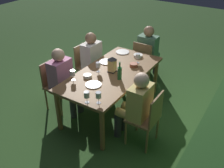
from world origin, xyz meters
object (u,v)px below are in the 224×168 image
at_px(wine_glass_e, 98,65).
at_px(plate_a, 93,85).
at_px(plate_c, 106,62).
at_px(wine_glass_c, 138,57).
at_px(chair_side_right_b, 148,117).
at_px(wine_glass_d, 87,95).
at_px(lantern_centerpiece, 112,63).
at_px(plate_b, 123,52).
at_px(wine_glass_a, 98,96).
at_px(bowl_bread, 87,76).
at_px(person_in_mustard, 136,104).
at_px(chair_side_left_b, 56,83).
at_px(person_in_cream, 94,59).
at_px(chair_head_near, 144,60).
at_px(bowl_salad, 134,65).
at_px(dining_table, 112,75).
at_px(wine_glass_b, 73,73).
at_px(green_bottle_on_table, 120,73).
at_px(bowl_olives, 138,56).
at_px(person_in_green, 149,50).
at_px(person_in_pink, 64,78).
at_px(chair_side_left_a, 87,64).

height_order(wine_glass_e, plate_a, wine_glass_e).
bearing_deg(plate_c, wine_glass_c, 120.26).
distance_m(chair_side_right_b, wine_glass_d, 0.92).
relative_size(lantern_centerpiece, plate_b, 1.05).
relative_size(wine_glass_a, wine_glass_d, 1.00).
height_order(wine_glass_a, bowl_bread, wine_glass_a).
bearing_deg(person_in_mustard, chair_side_left_b, -90.00).
bearing_deg(person_in_cream, lantern_centerpiece, 58.12).
bearing_deg(wine_glass_d, chair_head_near, -175.21).
xyz_separation_m(plate_c, bowl_salad, (-0.11, 0.48, 0.02)).
relative_size(wine_glass_a, plate_c, 0.68).
height_order(wine_glass_e, plate_c, wine_glass_e).
bearing_deg(wine_glass_c, wine_glass_d, -0.48).
relative_size(chair_side_left_b, person_in_cream, 0.76).
height_order(dining_table, wine_glass_e, wine_glass_e).
distance_m(person_in_cream, wine_glass_c, 0.90).
bearing_deg(wine_glass_b, person_in_mustard, 95.81).
xyz_separation_m(chair_head_near, wine_glass_e, (1.32, -0.20, 0.38)).
relative_size(green_bottle_on_table, wine_glass_d, 1.72).
relative_size(chair_head_near, chair_side_left_b, 1.00).
bearing_deg(lantern_centerpiece, bowl_olives, 173.04).
relative_size(wine_glass_e, bowl_olives, 1.03).
xyz_separation_m(plate_b, bowl_bread, (1.12, 0.02, 0.02)).
bearing_deg(person_in_green, person_in_mustard, 20.16).
bearing_deg(person_in_mustard, person_in_pink, -90.00).
relative_size(chair_side_right_b, wine_glass_e, 5.15).
relative_size(person_in_cream, wine_glass_d, 6.80).
distance_m(chair_side_left_b, person_in_pink, 0.25).
bearing_deg(person_in_pink, lantern_centerpiece, 124.17).
height_order(dining_table, wine_glass_a, wine_glass_a).
bearing_deg(green_bottle_on_table, chair_side_right_b, 64.80).
distance_m(chair_head_near, bowl_salad, 0.92).
height_order(person_in_cream, green_bottle_on_table, person_in_cream).
distance_m(person_in_green, wine_glass_e, 1.54).
height_order(dining_table, person_in_pink, person_in_pink).
bearing_deg(chair_side_left_b, wine_glass_b, 78.01).
relative_size(person_in_green, bowl_bread, 8.49).
xyz_separation_m(wine_glass_c, plate_b, (-0.24, -0.44, -0.11)).
distance_m(wine_glass_b, plate_a, 0.37).
height_order(chair_head_near, person_in_cream, person_in_cream).
height_order(person_in_cream, wine_glass_d, person_in_cream).
xyz_separation_m(chair_side_left_a, plate_b, (-0.34, 0.62, 0.27)).
distance_m(wine_glass_c, wine_glass_d, 1.43).
relative_size(chair_side_left_a, plate_a, 3.58).
relative_size(wine_glass_b, wine_glass_e, 1.00).
xyz_separation_m(dining_table, chair_side_left_a, (-0.43, -0.87, -0.21)).
relative_size(dining_table, wine_glass_e, 11.39).
distance_m(chair_side_left_b, bowl_bread, 0.70).
bearing_deg(wine_glass_e, green_bottle_on_table, 87.37).
bearing_deg(dining_table, bowl_salad, 151.26).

